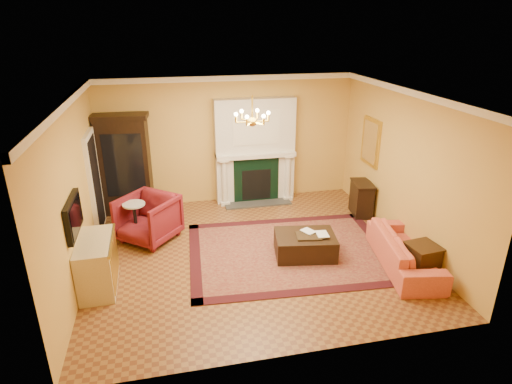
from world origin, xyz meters
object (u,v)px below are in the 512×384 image
object	(u,v)px
china_cabinet	(125,167)
wingback_armchair	(148,216)
leather_ottoman	(305,245)
end_table	(422,261)
commode	(97,264)
coral_sofa	(405,246)
console_table	(361,199)
pedestal_table	(135,219)

from	to	relation	value
china_cabinet	wingback_armchair	size ratio (longest dim) A/B	2.13
leather_ottoman	end_table	bearing A→B (deg)	-21.58
commode	coral_sofa	size ratio (longest dim) A/B	0.56
wingback_armchair	commode	world-z (taller)	wingback_armchair
wingback_armchair	commode	distance (m)	1.71
console_table	leather_ottoman	bearing A→B (deg)	-131.18
coral_sofa	leather_ottoman	size ratio (longest dim) A/B	1.87
console_table	leather_ottoman	world-z (taller)	console_table
pedestal_table	end_table	distance (m)	5.46
console_table	wingback_armchair	bearing A→B (deg)	-167.66
console_table	leather_ottoman	xyz separation A→B (m)	(-1.83, -1.50, -0.15)
pedestal_table	console_table	size ratio (longest dim) A/B	1.07
wingback_armchair	leather_ottoman	bearing A→B (deg)	15.87
commode	end_table	xyz separation A→B (m)	(5.45, -0.82, -0.16)
wingback_armchair	leather_ottoman	distance (m)	3.16
commode	leather_ottoman	distance (m)	3.69
end_table	console_table	xyz separation A→B (m)	(0.06, 2.55, 0.10)
console_table	leather_ottoman	size ratio (longest dim) A/B	0.67
china_cabinet	wingback_armchair	xyz separation A→B (m)	(0.47, -1.51, -0.58)
wingback_armchair	pedestal_table	bearing A→B (deg)	-153.60
pedestal_table	commode	bearing A→B (deg)	-109.20
china_cabinet	wingback_armchair	world-z (taller)	china_cabinet
coral_sofa	end_table	size ratio (longest dim) A/B	3.79
china_cabinet	pedestal_table	world-z (taller)	china_cabinet
commode	console_table	xyz separation A→B (m)	(5.51, 1.73, -0.06)
wingback_armchair	coral_sofa	bearing A→B (deg)	15.87
china_cabinet	commode	xyz separation A→B (m)	(-0.33, -3.02, -0.66)
wingback_armchair	console_table	xyz separation A→B (m)	(4.71, 0.23, -0.14)
console_table	end_table	bearing A→B (deg)	-81.78
pedestal_table	commode	xyz separation A→B (m)	(-0.55, -1.57, -0.03)
pedestal_table	console_table	distance (m)	4.97
end_table	coral_sofa	bearing A→B (deg)	112.36
commode	leather_ottoman	world-z (taller)	commode
china_cabinet	pedestal_table	size ratio (longest dim) A/B	2.75
commode	console_table	size ratio (longest dim) A/B	1.55
commode	console_table	world-z (taller)	commode
china_cabinet	leather_ottoman	xyz separation A→B (m)	(3.35, -2.78, -0.87)
pedestal_table	commode	world-z (taller)	commode
console_table	leather_ottoman	distance (m)	2.37
commode	end_table	world-z (taller)	commode
commode	end_table	bearing A→B (deg)	-9.84
china_cabinet	commode	bearing A→B (deg)	-90.03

